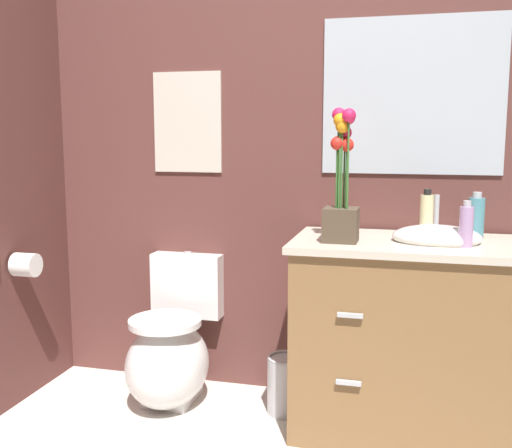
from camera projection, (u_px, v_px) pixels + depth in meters
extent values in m
cube|color=brown|center=(356.00, 141.00, 2.85)|extent=(4.14, 0.05, 2.50)
ellipsoid|color=white|center=(168.00, 365.00, 2.88)|extent=(0.38, 0.48, 0.40)
cube|color=white|center=(172.00, 383.00, 2.94)|extent=(0.22, 0.26, 0.18)
cube|color=white|center=(188.00, 284.00, 3.10)|extent=(0.36, 0.13, 0.32)
cylinder|color=white|center=(165.00, 322.00, 2.82)|extent=(0.34, 0.34, 0.03)
cylinder|color=#B7B7BC|center=(188.00, 254.00, 3.08)|extent=(0.04, 0.04, 0.02)
cube|color=brown|center=(403.00, 341.00, 2.60)|extent=(0.90, 0.52, 0.81)
cube|color=beige|center=(406.00, 244.00, 2.53)|extent=(0.94, 0.56, 0.03)
ellipsoid|color=white|center=(437.00, 237.00, 2.50)|extent=(0.36, 0.26, 0.10)
cylinder|color=#B7B7BC|center=(436.00, 215.00, 2.64)|extent=(0.02, 0.02, 0.18)
cube|color=#B7B7BC|center=(350.00, 315.00, 2.36)|extent=(0.10, 0.02, 0.02)
cube|color=#B7B7BC|center=(349.00, 383.00, 2.40)|extent=(0.10, 0.02, 0.02)
cube|color=#4C3D2D|center=(341.00, 225.00, 2.50)|extent=(0.14, 0.14, 0.14)
cylinder|color=#386B2D|center=(346.00, 177.00, 2.47)|extent=(0.01, 0.01, 0.26)
sphere|color=red|center=(347.00, 145.00, 2.45)|extent=(0.06, 0.06, 0.06)
cylinder|color=#386B2D|center=(348.00, 163.00, 2.48)|extent=(0.01, 0.01, 0.37)
sphere|color=#E01E51|center=(349.00, 118.00, 2.45)|extent=(0.06, 0.06, 0.06)
cylinder|color=#386B2D|center=(344.00, 170.00, 2.50)|extent=(0.01, 0.01, 0.31)
sphere|color=#E01E51|center=(345.00, 133.00, 2.47)|extent=(0.06, 0.06, 0.06)
cylinder|color=#386B2D|center=(338.00, 161.00, 2.48)|extent=(0.01, 0.01, 0.38)
sphere|color=#E01E51|center=(339.00, 114.00, 2.46)|extent=(0.06, 0.06, 0.06)
cylinder|color=#386B2D|center=(337.00, 176.00, 2.47)|extent=(0.01, 0.01, 0.26)
sphere|color=red|center=(337.00, 143.00, 2.45)|extent=(0.06, 0.06, 0.06)
cylinder|color=#386B2D|center=(339.00, 165.00, 2.45)|extent=(0.01, 0.01, 0.35)
sphere|color=orange|center=(340.00, 120.00, 2.43)|extent=(0.06, 0.06, 0.06)
cylinder|color=#386B2D|center=(342.00, 168.00, 2.45)|extent=(0.01, 0.01, 0.33)
sphere|color=orange|center=(342.00, 126.00, 2.43)|extent=(0.06, 0.06, 0.06)
cylinder|color=#386B2D|center=(348.00, 163.00, 2.43)|extent=(0.01, 0.01, 0.37)
sphere|color=#E01E51|center=(349.00, 115.00, 2.40)|extent=(0.06, 0.06, 0.06)
cylinder|color=teal|center=(476.00, 218.00, 2.56)|extent=(0.07, 0.07, 0.17)
cylinder|color=#B7B7BC|center=(477.00, 195.00, 2.55)|extent=(0.04, 0.04, 0.02)
cylinder|color=#B28CBF|center=(466.00, 227.00, 2.38)|extent=(0.05, 0.05, 0.16)
cylinder|color=#B7B7BC|center=(467.00, 204.00, 2.37)|extent=(0.03, 0.03, 0.02)
cylinder|color=beige|center=(426.00, 217.00, 2.55)|extent=(0.06, 0.06, 0.19)
cylinder|color=black|center=(428.00, 192.00, 2.54)|extent=(0.03, 0.03, 0.02)
cylinder|color=#B7B7BC|center=(287.00, 386.00, 2.81)|extent=(0.18, 0.18, 0.26)
torus|color=#B7B7BC|center=(287.00, 358.00, 2.79)|extent=(0.18, 0.18, 0.01)
cube|color=beige|center=(187.00, 122.00, 3.01)|extent=(0.35, 0.01, 0.49)
cube|color=#B2BCC6|center=(412.00, 96.00, 2.72)|extent=(0.80, 0.01, 0.70)
cylinder|color=white|center=(26.00, 265.00, 2.82)|extent=(0.11, 0.11, 0.11)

